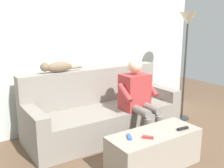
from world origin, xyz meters
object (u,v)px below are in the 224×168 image
Objects in this scene: cat_on_backrest at (57,67)px; remote_red at (148,137)px; remote_blue at (129,137)px; person_solo_seated at (138,95)px; coffee_table at (154,150)px; floor_lamp at (187,30)px; remote_black at (183,129)px; couch at (102,112)px.

remote_red is at bearing 105.58° from cat_on_backrest.
remote_blue is at bearing 100.50° from cat_on_backrest.
remote_blue is at bearing 45.98° from person_solo_seated.
coffee_table is at bearing 70.22° from remote_red.
remote_blue is 1.08× the size of remote_red.
remote_black is at bearing 41.67° from floor_lamp.
remote_red is 0.07× the size of floor_lamp.
remote_red is (0.15, 1.17, 0.11)m from couch.
coffee_table is 2.06m from floor_lamp.
floor_lamp is (-1.96, 0.50, 0.46)m from cat_on_backrest.
remote_red is 0.77× the size of remote_black.
remote_blue reaches higher than coffee_table.
remote_red and remote_black have the same top height.
person_solo_seated is at bearing -114.69° from coffee_table.
person_solo_seated reaches higher than remote_black.
remote_black is at bearing 120.65° from cat_on_backrest.
couch is at bearing -51.77° from person_solo_seated.
cat_on_backrest is at bearing 37.16° from remote_blue.
remote_red is 2.08m from floor_lamp.
remote_black reaches higher than remote_blue.
floor_lamp reaches higher than cat_on_backrest.
person_solo_seated is (-0.32, 0.41, 0.30)m from couch.
couch reaches higher than remote_black.
remote_red is at bearing -178.94° from remote_black.
couch reaches higher than remote_red.
remote_black is (-0.63, 0.16, 0.00)m from remote_blue.
remote_black is (-0.32, 1.22, 0.11)m from couch.
remote_blue is (0.63, 0.65, -0.19)m from person_solo_seated.
person_solo_seated reaches higher than remote_blue.
couch is 17.76× the size of remote_blue.
couch is at bearing 10.42° from remote_blue.
coffee_table is 7.11× the size of remote_black.
floor_lamp is at bearing -171.70° from person_solo_seated.
couch is 1.26m from remote_black.
person_solo_seated is 0.64× the size of floor_lamp.
coffee_table is at bearing 31.39° from floor_lamp.
remote_red is at bearing 82.49° from couch.
remote_blue is at bearing 25.31° from floor_lamp.
floor_lamp reaches higher than remote_red.
person_solo_seated is 7.46× the size of remote_black.
remote_red is (0.15, 0.07, 0.22)m from coffee_table.
coffee_table is 0.28m from remote_red.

